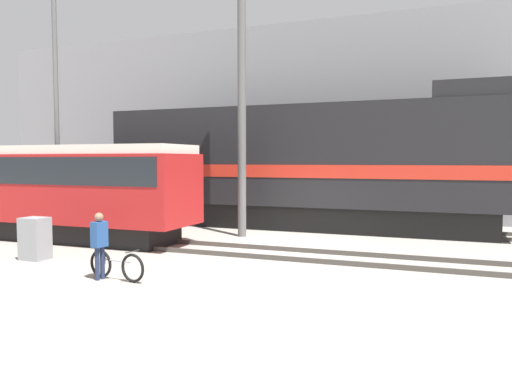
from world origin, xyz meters
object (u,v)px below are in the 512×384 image
utility_pole_center (242,102)px  utility_pole_left (57,111)px  freight_locomotive (303,165)px  signal_box (35,239)px  bicycle (116,266)px  person (99,239)px  streetcar (39,186)px

utility_pole_center → utility_pole_left: bearing=180.0°
freight_locomotive → signal_box: freight_locomotive is taller
freight_locomotive → bicycle: (-1.56, -10.30, -2.27)m
utility_pole_left → signal_box: (4.84, -6.12, -4.32)m
bicycle → person: person is taller
freight_locomotive → bicycle: 10.66m
person → freight_locomotive: bearing=79.3°
streetcar → utility_pole_center: 7.93m
freight_locomotive → utility_pole_left: 10.76m
utility_pole_left → streetcar: bearing=-57.1°
freight_locomotive → bicycle: size_ratio=9.67×
bicycle → freight_locomotive: bearing=81.4°
bicycle → utility_pole_center: bearing=89.1°
utility_pole_left → utility_pole_center: utility_pole_center is taller
streetcar → utility_pole_center: size_ratio=1.21×
freight_locomotive → utility_pole_left: (-10.07, -3.01, 2.31)m
freight_locomotive → person: freight_locomotive is taller
freight_locomotive → utility_pole_left: size_ratio=1.66×
streetcar → bicycle: streetcar is taller
utility_pole_left → signal_box: utility_pole_left is taller
streetcar → person: size_ratio=7.54×
person → utility_pole_center: utility_pole_center is taller
streetcar → utility_pole_left: 4.69m
signal_box → person: bearing=-21.1°
bicycle → signal_box: size_ratio=1.41×
streetcar → signal_box: 4.44m
freight_locomotive → person: 10.70m
streetcar → person: streetcar is taller
freight_locomotive → bicycle: freight_locomotive is taller
streetcar → bicycle: 7.99m
freight_locomotive → streetcar: size_ratio=1.36×
bicycle → person: 0.74m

